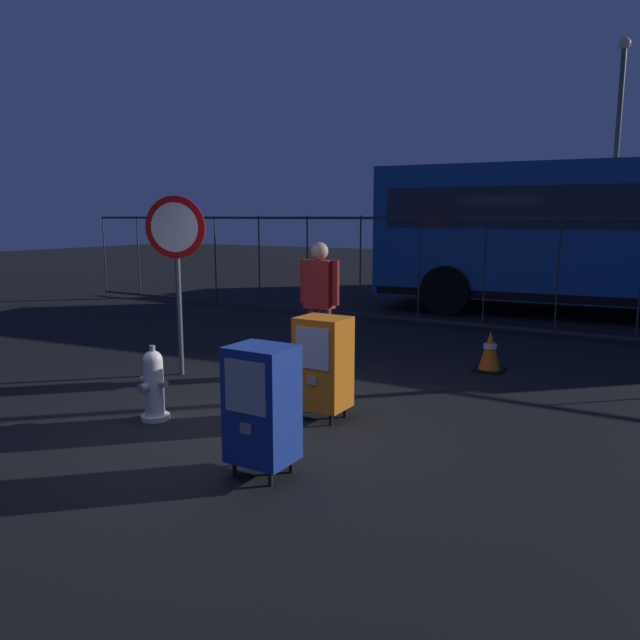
% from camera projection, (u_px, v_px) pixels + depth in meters
% --- Properties ---
extents(ground_plane, '(60.00, 60.00, 0.00)m').
position_uv_depth(ground_plane, '(227.00, 430.00, 5.79)').
color(ground_plane, black).
extents(fire_hydrant, '(0.33, 0.32, 0.75)m').
position_uv_depth(fire_hydrant, '(154.00, 385.00, 6.03)').
color(fire_hydrant, silver).
rests_on(fire_hydrant, ground_plane).
extents(newspaper_box_primary, '(0.48, 0.42, 1.02)m').
position_uv_depth(newspaper_box_primary, '(323.00, 363.00, 6.02)').
color(newspaper_box_primary, black).
rests_on(newspaper_box_primary, ground_plane).
extents(newspaper_box_secondary, '(0.48, 0.42, 1.02)m').
position_uv_depth(newspaper_box_secondary, '(262.00, 404.00, 4.70)').
color(newspaper_box_secondary, black).
rests_on(newspaper_box_secondary, ground_plane).
extents(stop_sign, '(0.71, 0.31, 2.23)m').
position_uv_depth(stop_sign, '(176.00, 248.00, 7.55)').
color(stop_sign, '#4C4F54').
rests_on(stop_sign, ground_plane).
extents(pedestrian, '(0.55, 0.22, 1.67)m').
position_uv_depth(pedestrian, '(319.00, 300.00, 7.66)').
color(pedestrian, '#382D51').
rests_on(pedestrian, ground_plane).
extents(traffic_cone, '(0.36, 0.36, 0.53)m').
position_uv_depth(traffic_cone, '(490.00, 351.00, 7.95)').
color(traffic_cone, black).
rests_on(traffic_cone, ground_plane).
extents(fence_barrier, '(18.03, 0.04, 2.00)m').
position_uv_depth(fence_barrier, '(451.00, 271.00, 10.90)').
color(fence_barrier, '#2D2D33').
rests_on(fence_barrier, ground_plane).
extents(street_light_near_right, '(0.32, 0.32, 6.80)m').
position_uv_depth(street_light_near_right, '(617.00, 145.00, 17.26)').
color(street_light_near_right, '#4C4F54').
rests_on(street_light_near_right, ground_plane).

